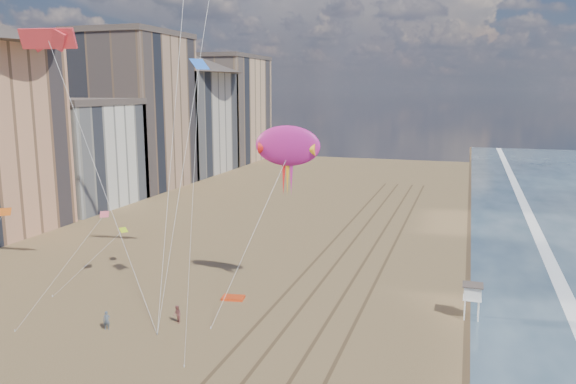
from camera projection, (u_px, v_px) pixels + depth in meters
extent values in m
plane|color=#42301E|center=(511.00, 269.00, 58.35)|extent=(260.00, 260.00, 0.00)
plane|color=white|center=(555.00, 273.00, 57.08)|extent=(260.00, 260.00, 0.00)
cube|color=brown|center=(298.00, 280.00, 55.10)|extent=(0.28, 120.00, 0.01)
cube|color=brown|center=(321.00, 282.00, 54.37)|extent=(0.28, 120.00, 0.01)
cube|color=brown|center=(350.00, 285.00, 53.53)|extent=(0.28, 120.00, 0.01)
cube|color=brown|center=(373.00, 288.00, 52.86)|extent=(0.28, 120.00, 0.01)
cube|color=silver|center=(79.00, 156.00, 89.36)|extent=(14.00, 18.00, 16.00)
cube|color=#473D38|center=(75.00, 102.00, 87.83)|extent=(14.28, 18.36, 1.00)
cube|color=tan|center=(135.00, 113.00, 105.43)|extent=(16.00, 20.00, 28.00)
cube|color=#473D38|center=(131.00, 34.00, 102.81)|extent=(16.32, 20.40, 1.00)
cube|color=#BCB2A3|center=(188.00, 123.00, 124.54)|extent=(15.00, 22.00, 22.00)
cone|color=#473D38|center=(186.00, 62.00, 122.15)|extent=(34.22, 34.22, 4.40)
cube|color=tan|center=(227.00, 111.00, 144.92)|extent=(16.00, 24.00, 26.00)
cube|color=#473D38|center=(226.00, 57.00, 142.48)|extent=(16.32, 24.48, 1.00)
cylinder|color=white|center=(464.00, 311.00, 45.34)|extent=(0.11, 0.11, 1.61)
cylinder|color=white|center=(478.00, 312.00, 45.01)|extent=(0.11, 0.11, 1.61)
cylinder|color=white|center=(465.00, 306.00, 46.34)|extent=(0.11, 0.11, 1.61)
cylinder|color=white|center=(478.00, 307.00, 46.02)|extent=(0.11, 0.11, 1.61)
cube|color=white|center=(472.00, 298.00, 45.51)|extent=(1.43, 1.43, 0.11)
cube|color=white|center=(473.00, 292.00, 45.41)|extent=(1.34, 1.34, 0.99)
cube|color=#473D38|center=(473.00, 285.00, 45.31)|extent=(1.61, 1.61, 0.09)
cube|color=#F34014|center=(233.00, 298.00, 50.05)|extent=(2.13, 1.53, 0.22)
ellipsoid|color=#B41B7E|center=(287.00, 146.00, 47.81)|extent=(5.11, 0.96, 3.03)
cone|color=red|center=(267.00, 148.00, 48.40)|extent=(1.37, 1.14, 1.14)
cone|color=gold|center=(308.00, 149.00, 47.30)|extent=(1.37, 1.14, 1.14)
cylinder|color=silver|center=(251.00, 240.00, 45.93)|extent=(0.03, 0.03, 15.38)
imported|color=#515C69|center=(107.00, 320.00, 43.59)|extent=(0.64, 0.55, 1.48)
imported|color=#98524D|center=(177.00, 314.00, 44.78)|extent=(0.90, 0.88, 1.46)
cube|color=red|center=(48.00, 39.00, 46.05)|extent=(4.84, 1.61, 1.65)
plane|color=blue|center=(199.00, 64.00, 41.26)|extent=(1.81, 1.87, 0.81)
plane|color=#E85A67|center=(104.00, 214.00, 53.32)|extent=(1.40, 1.37, 0.42)
plane|color=#D55614|center=(5.00, 212.00, 45.57)|extent=(1.69, 1.67, 0.43)
plane|color=#C3E918|center=(123.00, 230.00, 58.46)|extent=(1.28, 1.29, 0.36)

